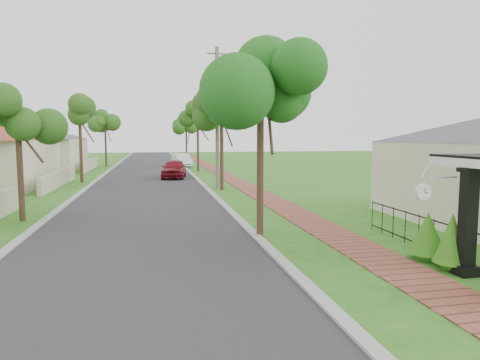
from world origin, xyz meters
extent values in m
plane|color=#2A6919|center=(0.00, 0.00, 0.00)|extent=(160.00, 160.00, 0.00)
cube|color=#28282B|center=(-3.00, 20.00, 0.00)|extent=(7.00, 120.00, 0.02)
cube|color=#9E9E99|center=(0.65, 20.00, 0.00)|extent=(0.30, 120.00, 0.10)
cube|color=#9E9E99|center=(-6.65, 20.00, 0.00)|extent=(0.30, 120.00, 0.10)
cube|color=#944F3B|center=(3.25, 20.00, 0.00)|extent=(1.50, 120.00, 0.03)
cube|color=black|center=(4.55, -1.00, 1.26)|extent=(0.30, 0.30, 2.52)
cube|color=black|center=(4.55, -1.00, 0.12)|extent=(0.48, 0.48, 0.24)
cube|color=black|center=(4.55, -1.00, 2.46)|extent=(0.42, 0.42, 0.10)
cube|color=black|center=(4.90, 0.00, 0.95)|extent=(0.03, 8.00, 0.03)
cube|color=black|center=(4.90, 0.00, 0.15)|extent=(0.03, 8.00, 0.03)
cylinder|color=black|center=(4.90, -0.67, 0.50)|extent=(0.02, 0.02, 1.00)
cylinder|color=black|center=(4.90, 0.00, 0.50)|extent=(0.02, 0.02, 1.00)
cylinder|color=black|center=(4.90, 0.67, 0.50)|extent=(0.02, 0.02, 1.00)
cylinder|color=black|center=(4.90, 1.33, 0.50)|extent=(0.02, 0.02, 1.00)
cylinder|color=black|center=(4.90, 2.00, 0.50)|extent=(0.02, 0.02, 1.00)
cylinder|color=black|center=(4.90, 2.67, 0.50)|extent=(0.02, 0.02, 1.00)
cylinder|color=black|center=(4.90, 3.33, 0.50)|extent=(0.02, 0.02, 1.00)
cylinder|color=black|center=(4.90, 4.00, 0.50)|extent=(0.02, 0.02, 1.00)
cylinder|color=#382619|center=(1.50, 16.00, 2.27)|extent=(0.22, 0.22, 4.55)
sphere|color=#1E4312|center=(1.50, 16.00, 4.68)|extent=(1.70, 1.70, 1.70)
cylinder|color=#382619|center=(1.50, 30.00, 2.45)|extent=(0.22, 0.22, 4.90)
sphere|color=#1E4312|center=(1.50, 30.00, 5.04)|extent=(1.70, 1.70, 1.70)
cylinder|color=#382619|center=(1.50, 44.00, 2.10)|extent=(0.22, 0.22, 4.20)
sphere|color=#1E4312|center=(1.50, 44.00, 4.32)|extent=(1.70, 1.70, 1.70)
cylinder|color=#382619|center=(-7.50, 8.00, 1.92)|extent=(0.22, 0.22, 3.85)
sphere|color=#1E4312|center=(-7.50, 8.00, 3.96)|extent=(1.60, 1.60, 1.60)
cylinder|color=#382619|center=(-7.50, 22.00, 2.45)|extent=(0.22, 0.22, 4.90)
sphere|color=#1E4312|center=(-7.50, 22.00, 5.04)|extent=(1.70, 1.70, 1.70)
cylinder|color=#382619|center=(-7.50, 38.00, 2.27)|extent=(0.22, 0.22, 4.55)
sphere|color=#1E4312|center=(-7.50, 38.00, 4.68)|extent=(1.70, 1.70, 1.70)
sphere|color=#267116|center=(4.45, -0.63, 0.30)|extent=(0.66, 0.66, 0.66)
cone|color=#267116|center=(4.45, -0.63, 0.85)|extent=(0.75, 0.75, 1.10)
sphere|color=#267116|center=(4.45, 0.29, 0.27)|extent=(0.77, 0.77, 0.77)
cone|color=#267116|center=(4.45, 0.29, 0.77)|extent=(0.88, 0.88, 0.99)
cube|color=#BFB299|center=(-8.60, 20.00, 0.50)|extent=(0.25, 10.00, 1.00)
cube|color=beige|center=(-15.00, 34.00, 1.50)|extent=(11.00, 10.00, 3.00)
pyramid|color=#4C4C51|center=(-15.00, 34.00, 3.80)|extent=(15.56, 15.56, 1.60)
cube|color=#BFB299|center=(-8.60, 34.00, 0.50)|extent=(0.25, 10.00, 1.00)
imported|color=maroon|center=(-1.00, 23.93, 0.72)|extent=(2.26, 4.42, 1.44)
imported|color=white|center=(0.40, 36.01, 0.71)|extent=(2.08, 4.46, 1.41)
cylinder|color=#382619|center=(0.80, 3.72, 2.32)|extent=(0.22, 0.22, 4.64)
sphere|color=#23671D|center=(0.80, 3.72, 4.77)|extent=(2.31, 2.31, 2.31)
cylinder|color=#746A5A|center=(1.38, 16.97, 4.33)|extent=(0.24, 0.24, 8.65)
cube|color=#746A5A|center=(1.38, 16.97, 8.25)|extent=(1.20, 0.08, 0.08)
cube|color=white|center=(4.17, -0.60, 2.26)|extent=(0.67, 0.05, 0.05)
cylinder|color=white|center=(3.65, -0.60, 2.11)|extent=(0.02, 0.02, 0.29)
cylinder|color=white|center=(3.65, -0.60, 1.92)|extent=(0.40, 0.10, 0.40)
cylinder|color=white|center=(3.65, -0.66, 1.92)|extent=(0.34, 0.01, 0.34)
cylinder|color=white|center=(3.65, -0.54, 1.92)|extent=(0.34, 0.01, 0.34)
cube|color=black|center=(3.65, -0.67, 1.98)|extent=(0.01, 0.01, 0.13)
cube|color=black|center=(3.69, -0.67, 1.92)|extent=(0.09, 0.01, 0.02)
camera|label=1|loc=(-2.53, -9.47, 3.22)|focal=32.00mm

